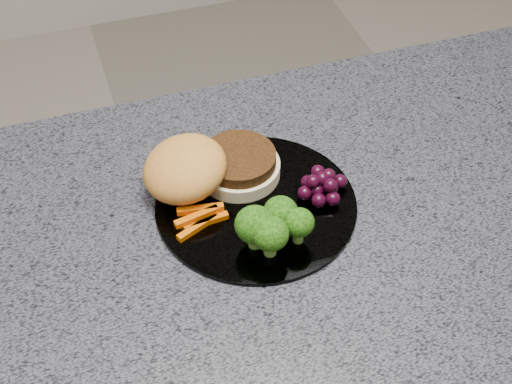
# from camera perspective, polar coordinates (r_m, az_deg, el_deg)

# --- Properties ---
(countertop) EXTENTS (1.20, 0.60, 0.04)m
(countertop) POSITION_cam_1_polar(r_m,az_deg,el_deg) (0.90, -2.57, -4.34)
(countertop) COLOR #52535D
(countertop) RESTS_ON island_cabinet
(plate) EXTENTS (0.26, 0.26, 0.01)m
(plate) POSITION_cam_1_polar(r_m,az_deg,el_deg) (0.92, 0.00, -1.01)
(plate) COLOR white
(plate) RESTS_ON countertop
(burger) EXTENTS (0.20, 0.13, 0.06)m
(burger) POSITION_cam_1_polar(r_m,az_deg,el_deg) (0.93, -4.14, 1.78)
(burger) COLOR #FAEBB0
(burger) RESTS_ON plate
(carrot_sticks) EXTENTS (0.07, 0.05, 0.02)m
(carrot_sticks) POSITION_cam_1_polar(r_m,az_deg,el_deg) (0.89, -4.51, -2.09)
(carrot_sticks) COLOR #D75703
(carrot_sticks) RESTS_ON plate
(broccoli) EXTENTS (0.10, 0.07, 0.06)m
(broccoli) POSITION_cam_1_polar(r_m,az_deg,el_deg) (0.85, 1.29, -2.62)
(broccoli) COLOR #609C38
(broccoli) RESTS_ON plate
(grape_bunch) EXTENTS (0.07, 0.06, 0.03)m
(grape_bunch) POSITION_cam_1_polar(r_m,az_deg,el_deg) (0.92, 5.32, 0.54)
(grape_bunch) COLOR black
(grape_bunch) RESTS_ON plate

